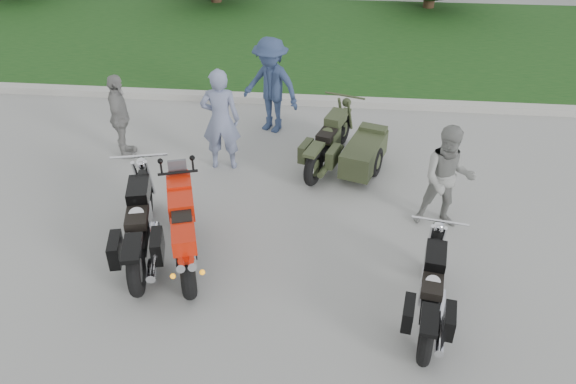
# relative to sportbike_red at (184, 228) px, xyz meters

# --- Properties ---
(ground) EXTENTS (80.00, 80.00, 0.00)m
(ground) POSITION_rel_sportbike_red_xyz_m (0.74, -0.54, -0.58)
(ground) COLOR #A1A29C
(ground) RESTS_ON ground
(curb) EXTENTS (60.00, 0.30, 0.15)m
(curb) POSITION_rel_sportbike_red_xyz_m (0.74, 5.46, -0.51)
(curb) COLOR #B2B0A8
(curb) RESTS_ON ground
(grass_strip) EXTENTS (60.00, 8.00, 0.14)m
(grass_strip) POSITION_rel_sportbike_red_xyz_m (0.74, 9.61, -0.51)
(grass_strip) COLOR #28511B
(grass_strip) RESTS_ON ground
(sportbike_red) EXTENTS (0.81, 2.03, 0.99)m
(sportbike_red) POSITION_rel_sportbike_red_xyz_m (0.00, 0.00, 0.00)
(sportbike_red) COLOR black
(sportbike_red) RESTS_ON ground
(cruiser_left) EXTENTS (0.79, 2.37, 0.93)m
(cruiser_left) POSITION_rel_sportbike_red_xyz_m (-0.65, 0.08, -0.11)
(cruiser_left) COLOR black
(cruiser_left) RESTS_ON ground
(cruiser_right) EXTENTS (0.50, 2.06, 0.80)m
(cruiser_right) POSITION_rel_sportbike_red_xyz_m (3.26, -0.79, -0.17)
(cruiser_right) COLOR black
(cruiser_right) RESTS_ON ground
(cruiser_sidecar) EXTENTS (1.47, 2.14, 0.85)m
(cruiser_sidecar) POSITION_rel_sportbike_red_xyz_m (2.23, 2.74, -0.18)
(cruiser_sidecar) COLOR black
(cruiser_sidecar) RESTS_ON ground
(person_stripe) EXTENTS (0.71, 0.49, 1.84)m
(person_stripe) POSITION_rel_sportbike_red_xyz_m (0.01, 2.63, 0.34)
(person_stripe) COLOR gray
(person_stripe) RESTS_ON ground
(person_grey) EXTENTS (0.83, 0.66, 1.65)m
(person_grey) POSITION_rel_sportbike_red_xyz_m (3.66, 1.24, 0.25)
(person_grey) COLOR gray
(person_grey) RESTS_ON ground
(person_denim) EXTENTS (1.40, 1.16, 1.88)m
(person_denim) POSITION_rel_sportbike_red_xyz_m (0.69, 4.14, 0.36)
(person_denim) COLOR navy
(person_denim) RESTS_ON ground
(person_back) EXTENTS (0.60, 0.99, 1.57)m
(person_back) POSITION_rel_sportbike_red_xyz_m (-1.87, 2.84, 0.21)
(person_back) COLOR gray
(person_back) RESTS_ON ground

